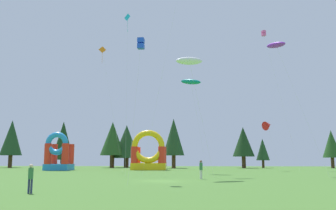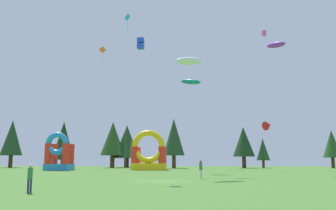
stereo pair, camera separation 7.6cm
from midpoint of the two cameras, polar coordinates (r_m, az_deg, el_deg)
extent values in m
plane|color=#47752D|center=(32.72, -1.15, -11.77)|extent=(120.00, 120.00, 0.00)
pyramid|color=orange|center=(59.44, -10.13, 8.36)|extent=(0.89, 0.45, 0.86)
cylinder|color=orange|center=(59.09, -10.16, 7.42)|extent=(0.04, 0.04, 2.08)
cylinder|color=silver|center=(55.67, -8.66, -0.49)|extent=(4.07, 2.71, 18.89)
cube|color=#EA599E|center=(73.20, 14.75, 10.56)|extent=(0.81, 0.81, 0.46)
cube|color=#EA599E|center=(73.38, 14.73, 10.98)|extent=(0.81, 0.81, 0.46)
cylinder|color=silver|center=(65.96, 17.09, 1.51)|extent=(2.63, 9.51, 25.57)
cylinder|color=silver|center=(47.66, -1.04, 3.95)|extent=(4.58, 1.45, 24.16)
pyramid|color=#19B7CC|center=(52.80, -6.21, 13.33)|extent=(0.83, 0.70, 0.85)
cylinder|color=#19B7CC|center=(52.41, -6.28, 12.34)|extent=(0.04, 0.04, 1.99)
cylinder|color=silver|center=(46.59, -6.43, 2.55)|extent=(1.12, 6.51, 21.40)
ellipsoid|color=purple|center=(49.16, 16.51, 8.96)|extent=(2.62, 3.18, 1.13)
cylinder|color=silver|center=(45.15, 19.94, 0.04)|extent=(3.51, 5.79, 16.28)
cube|color=blue|center=(33.43, -4.22, 9.10)|extent=(0.62, 0.62, 0.44)
cube|color=blue|center=(33.59, -4.21, 9.97)|extent=(0.62, 0.62, 0.44)
cylinder|color=silver|center=(30.20, -5.17, -0.40)|extent=(0.38, 4.08, 12.23)
ellipsoid|color=white|center=(38.58, 3.39, 6.87)|extent=(3.47, 2.94, 1.25)
cylinder|color=silver|center=(38.37, 5.32, -2.20)|extent=(2.51, 1.78, 12.07)
ellipsoid|color=#0C7F7A|center=(51.48, 3.62, 3.63)|extent=(3.38, 2.71, 1.34)
cylinder|color=silver|center=(49.94, 4.88, -3.30)|extent=(2.09, 1.31, 12.60)
cone|color=red|center=(60.97, 15.37, -3.07)|extent=(2.15, 2.12, 1.71)
cylinder|color=silver|center=(60.14, 16.19, -6.41)|extent=(1.16, 1.57, 7.22)
cylinder|color=navy|center=(22.75, -20.50, -11.78)|extent=(0.12, 0.12, 0.81)
cylinder|color=navy|center=(22.82, -20.87, -11.75)|extent=(0.12, 0.12, 0.81)
cylinder|color=#33723F|center=(22.75, -20.59, -9.95)|extent=(0.30, 0.30, 0.64)
sphere|color=beige|center=(22.73, -20.53, -8.87)|extent=(0.22, 0.22, 0.22)
cylinder|color=silver|center=(35.76, 5.30, -10.74)|extent=(0.18, 0.18, 0.87)
cylinder|color=silver|center=(35.63, 5.12, -10.75)|extent=(0.18, 0.18, 0.87)
cylinder|color=#33723F|center=(35.67, 5.19, -9.50)|extent=(0.44, 0.44, 0.69)
sphere|color=brown|center=(35.66, 5.18, -8.75)|extent=(0.24, 0.24, 0.24)
cube|color=yellow|center=(63.55, -2.92, -9.54)|extent=(5.81, 4.34, 1.16)
cylinder|color=red|center=(62.26, -5.18, -7.74)|extent=(1.22, 1.22, 2.76)
cylinder|color=red|center=(61.79, -0.92, -7.77)|extent=(1.22, 1.22, 2.76)
cylinder|color=red|center=(65.36, -4.79, -7.77)|extent=(1.22, 1.22, 2.76)
cylinder|color=red|center=(64.91, -0.74, -7.79)|extent=(1.22, 1.22, 2.76)
torus|color=yellow|center=(62.01, -3.05, -6.49)|extent=(5.57, 0.97, 5.57)
cube|color=#268CD8|center=(64.24, -16.56, -9.26)|extent=(4.00, 4.04, 1.02)
cylinder|color=red|center=(63.35, -18.16, -7.23)|extent=(1.12, 1.12, 3.35)
cylinder|color=red|center=(62.37, -15.67, -7.32)|extent=(1.12, 1.12, 3.35)
cylinder|color=red|center=(66.08, -17.25, -7.30)|extent=(1.12, 1.12, 3.35)
cylinder|color=red|center=(65.15, -14.85, -7.38)|extent=(1.12, 1.12, 3.35)
torus|color=#268CD8|center=(62.89, -16.86, -5.75)|extent=(3.78, 0.90, 3.78)
cylinder|color=#4C331E|center=(85.28, -23.31, -8.08)|extent=(0.82, 0.82, 2.58)
cone|color=#1E4221|center=(85.39, -23.12, -4.69)|extent=(4.53, 4.53, 7.51)
cylinder|color=#4C331E|center=(77.26, -16.09, -8.81)|extent=(0.79, 0.79, 1.69)
cone|color=#193819|center=(77.33, -15.95, -5.33)|extent=(4.36, 4.36, 7.70)
cylinder|color=#4C331E|center=(78.36, -8.65, -8.70)|extent=(0.92, 0.92, 2.58)
cone|color=#234C1E|center=(78.46, -8.57, -5.18)|extent=(5.12, 5.12, 7.05)
cylinder|color=#4C331E|center=(79.35, -6.46, -8.94)|extent=(1.00, 1.00, 2.00)
cone|color=#1E4221|center=(79.42, -6.40, -5.68)|extent=(5.53, 5.53, 7.03)
cylinder|color=#4C331E|center=(74.56, 0.96, -8.83)|extent=(0.78, 0.78, 2.53)
cone|color=#1E4221|center=(74.68, 0.95, -4.98)|extent=(4.32, 4.32, 7.49)
cylinder|color=#4C331E|center=(76.77, 11.80, -8.72)|extent=(0.80, 0.80, 2.32)
cone|color=#193819|center=(76.84, 11.71, -5.61)|extent=(4.43, 4.43, 6.04)
cylinder|color=#4C331E|center=(78.07, 14.68, -8.90)|extent=(0.49, 0.49, 1.54)
cone|color=#1E4221|center=(78.08, 14.60, -6.70)|extent=(2.71, 2.71, 4.47)
cylinder|color=#4C331E|center=(81.90, 24.35, -8.21)|extent=(0.66, 0.66, 2.10)
cone|color=#234C1E|center=(81.94, 24.19, -5.53)|extent=(3.65, 3.65, 5.57)
camera|label=1|loc=(0.04, -89.95, -0.01)|focal=39.12mm
camera|label=2|loc=(0.04, 90.05, 0.01)|focal=39.12mm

